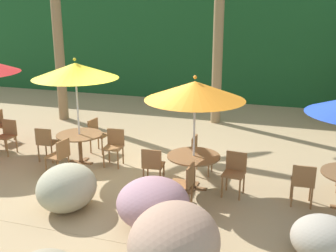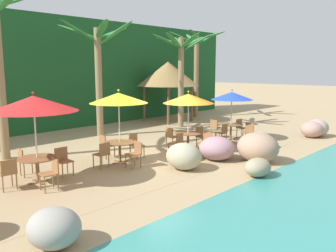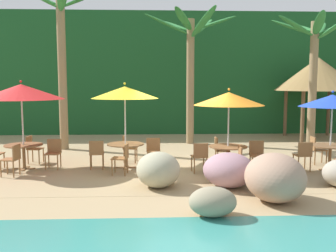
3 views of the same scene
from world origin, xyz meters
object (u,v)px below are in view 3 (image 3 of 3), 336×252
at_px(dining_table_red, 24,149).
at_px(umbrella_yellow, 125,92).
at_px(chair_yellow_seaward, 154,150).
at_px(palapa_hut, 318,74).
at_px(palm_tree_third, 314,56).
at_px(chair_yellow_left, 97,152).
at_px(chair_blue_left, 303,154).
at_px(chair_yellow_inland, 128,146).
at_px(palm_tree_second, 190,54).
at_px(palm_tree_nearest, 61,42).
at_px(chair_orange_seaward, 257,153).
at_px(umbrella_blue, 333,101).
at_px(chair_red_right, 13,158).
at_px(chair_red_seaward, 54,151).
at_px(chair_orange_inland, 220,149).
at_px(chair_red_inland, 33,147).
at_px(dining_table_orange, 228,150).
at_px(dining_table_yellow, 126,148).
at_px(umbrella_red, 21,92).
at_px(chair_blue_inland, 316,148).
at_px(umbrella_orange, 229,99).
at_px(chair_orange_left, 200,155).
at_px(chair_orange_right, 236,160).
at_px(dining_table_blue, 330,150).

xyz_separation_m(dining_table_red, umbrella_yellow, (3.00, 0.03, 1.65)).
bearing_deg(chair_yellow_seaward, palapa_hut, 36.58).
xyz_separation_m(chair_yellow_seaward, palm_tree_third, (6.32, 3.44, 3.10)).
bearing_deg(palapa_hut, chair_yellow_seaward, -143.42).
xyz_separation_m(chair_yellow_left, chair_blue_left, (5.98, -0.54, 0.00)).
relative_size(chair_yellow_seaward, chair_yellow_inland, 1.00).
distance_m(dining_table_red, palm_tree_second, 7.76).
relative_size(palm_tree_nearest, palm_tree_third, 1.21).
height_order(chair_orange_seaward, umbrella_blue, umbrella_blue).
bearing_deg(dining_table_red, chair_red_right, -90.94).
distance_m(chair_blue_left, palapa_hut, 7.51).
relative_size(chair_red_seaward, chair_blue_left, 1.00).
relative_size(dining_table_red, umbrella_blue, 0.47).
relative_size(chair_orange_inland, palm_tree_third, 0.17).
bearing_deg(chair_yellow_inland, palm_tree_third, 20.96).
bearing_deg(chair_yellow_seaward, umbrella_blue, -7.98).
xyz_separation_m(chair_red_inland, dining_table_orange, (5.98, -1.40, 0.10)).
bearing_deg(chair_orange_seaward, dining_table_yellow, 171.82).
distance_m(chair_red_right, palm_tree_third, 11.54).
relative_size(chair_blue_left, palm_tree_third, 0.17).
distance_m(umbrella_red, dining_table_orange, 6.23).
bearing_deg(palm_tree_second, chair_orange_seaward, -74.51).
distance_m(chair_blue_inland, palm_tree_third, 4.69).
bearing_deg(chair_red_inland, umbrella_orange, -13.17).
bearing_deg(chair_red_seaward, umbrella_red, -174.66).
bearing_deg(chair_yellow_seaward, chair_blue_left, -11.26).
height_order(chair_yellow_left, chair_orange_left, same).
distance_m(chair_yellow_inland, chair_orange_seaward, 4.07).
relative_size(chair_yellow_inland, palapa_hut, 0.23).
bearing_deg(chair_orange_right, umbrella_red, 166.95).
distance_m(chair_red_right, chair_blue_left, 8.16).
height_order(chair_orange_left, chair_orange_right, same).
relative_size(chair_orange_inland, chair_blue_left, 1.00).
bearing_deg(chair_orange_left, umbrella_red, 171.96).
bearing_deg(chair_orange_left, palm_tree_second, 87.17).
xyz_separation_m(chair_blue_inland, palm_tree_second, (-3.54, 4.30, 3.23)).
height_order(umbrella_red, chair_red_inland, umbrella_red).
bearing_deg(dining_table_red, dining_table_blue, -3.45).
relative_size(umbrella_orange, palapa_hut, 0.63).
bearing_deg(umbrella_orange, umbrella_red, 174.81).
distance_m(dining_table_orange, chair_orange_left, 0.86).
relative_size(chair_red_seaward, dining_table_blue, 0.79).
height_order(chair_red_right, chair_orange_left, same).
relative_size(chair_yellow_left, chair_orange_left, 1.00).
distance_m(umbrella_orange, chair_blue_inland, 3.47).
relative_size(chair_red_inland, palm_tree_second, 0.16).
bearing_deg(dining_table_yellow, chair_yellow_inland, 89.29).
height_order(umbrella_red, chair_yellow_inland, umbrella_red).
xyz_separation_m(palm_tree_nearest, palm_tree_second, (4.98, 1.19, -0.34)).
height_order(chair_yellow_seaward, palm_tree_third, palm_tree_third).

